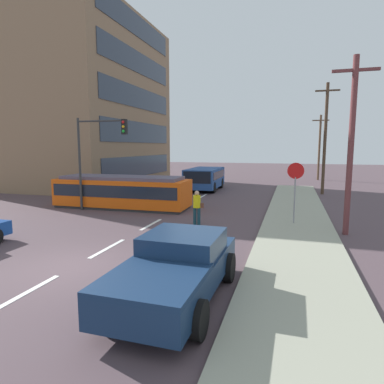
{
  "coord_description": "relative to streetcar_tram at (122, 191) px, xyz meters",
  "views": [
    {
      "loc": [
        6.47,
        -8.59,
        3.75
      ],
      "look_at": [
        1.13,
        9.14,
        1.24
      ],
      "focal_mm": 31.16,
      "sensor_mm": 36.0,
      "label": 1
    }
  ],
  "objects": [
    {
      "name": "sidewalk_curb_right",
      "position": [
        10.37,
        -3.74,
        -0.95
      ],
      "size": [
        3.2,
        36.0,
        0.14
      ],
      "primitive_type": "cube",
      "color": "#999984",
      "rests_on": "ground"
    },
    {
      "name": "lane_stripe_4",
      "position": [
        3.57,
        12.0,
        -1.01
      ],
      "size": [
        0.16,
        2.4,
        0.01
      ],
      "primitive_type": "cube",
      "color": "silver",
      "rests_on": "ground"
    },
    {
      "name": "lane_stripe_0",
      "position": [
        3.57,
        -11.74,
        -1.01
      ],
      "size": [
        0.16,
        2.4,
        0.01
      ],
      "primitive_type": "cube",
      "color": "silver",
      "rests_on": "ground"
    },
    {
      "name": "lane_stripe_1",
      "position": [
        3.57,
        -7.74,
        -1.01
      ],
      "size": [
        0.16,
        2.4,
        0.01
      ],
      "primitive_type": "cube",
      "color": "silver",
      "rests_on": "ground"
    },
    {
      "name": "corner_building",
      "position": [
        -11.02,
        11.07,
        6.98
      ],
      "size": [
        14.08,
        16.36,
        16.0
      ],
      "color": "#8B6C4F",
      "rests_on": "ground"
    },
    {
      "name": "city_bus",
      "position": [
        2.76,
        9.69,
        0.07
      ],
      "size": [
        2.64,
        5.52,
        1.89
      ],
      "color": "#264B8F",
      "rests_on": "ground"
    },
    {
      "name": "utility_pole_near",
      "position": [
        12.35,
        -3.0,
        2.88
      ],
      "size": [
        1.8,
        0.24,
        7.43
      ],
      "color": "brown",
      "rests_on": "ground"
    },
    {
      "name": "stop_sign",
      "position": [
        10.2,
        -2.03,
        1.18
      ],
      "size": [
        0.76,
        0.07,
        2.88
      ],
      "color": "gray",
      "rests_on": "sidewalk_curb_right"
    },
    {
      "name": "pickup_truck_parked",
      "position": [
        7.41,
        -10.89,
        -0.22
      ],
      "size": [
        2.33,
        5.03,
        1.55
      ],
      "color": "#152B4D",
      "rests_on": "ground"
    },
    {
      "name": "utility_pole_far",
      "position": [
        12.91,
        22.23,
        2.81
      ],
      "size": [
        1.8,
        0.24,
        7.3
      ],
      "color": "brown",
      "rests_on": "ground"
    },
    {
      "name": "lane_stripe_3",
      "position": [
        3.57,
        6.0,
        -1.01
      ],
      "size": [
        0.16,
        2.4,
        0.01
      ],
      "primitive_type": "cube",
      "color": "silver",
      "rests_on": "ground"
    },
    {
      "name": "parked_sedan_mid",
      "position": [
        -2.03,
        3.96,
        -0.39
      ],
      "size": [
        2.1,
        4.06,
        1.19
      ],
      "color": "navy",
      "rests_on": "ground"
    },
    {
      "name": "streetcar_tram",
      "position": [
        0.0,
        0.0,
        0.0
      ],
      "size": [
        8.39,
        2.69,
        1.97
      ],
      "color": "#EB560F",
      "rests_on": "ground"
    },
    {
      "name": "lane_stripe_2",
      "position": [
        3.57,
        -3.74,
        -1.01
      ],
      "size": [
        0.16,
        2.4,
        0.01
      ],
      "primitive_type": "cube",
      "color": "silver",
      "rests_on": "ground"
    },
    {
      "name": "traffic_light_mast",
      "position": [
        -0.73,
        -1.44,
        2.77
      ],
      "size": [
        3.19,
        0.33,
        5.41
      ],
      "color": "#333333",
      "rests_on": "ground"
    },
    {
      "name": "pedestrian_crossing",
      "position": [
        5.72,
        -3.16,
        -0.07
      ],
      "size": [
        0.51,
        0.36,
        1.67
      ],
      "color": "#173945",
      "rests_on": "ground"
    },
    {
      "name": "utility_pole_mid",
      "position": [
        12.42,
        9.91,
        3.49
      ],
      "size": [
        1.8,
        0.24,
        8.64
      ],
      "color": "#4C3828",
      "rests_on": "ground"
    },
    {
      "name": "ground_plane",
      "position": [
        3.57,
        0.26,
        -1.02
      ],
      "size": [
        120.0,
        120.0,
        0.0
      ],
      "primitive_type": "plane",
      "color": "#503E45"
    }
  ]
}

